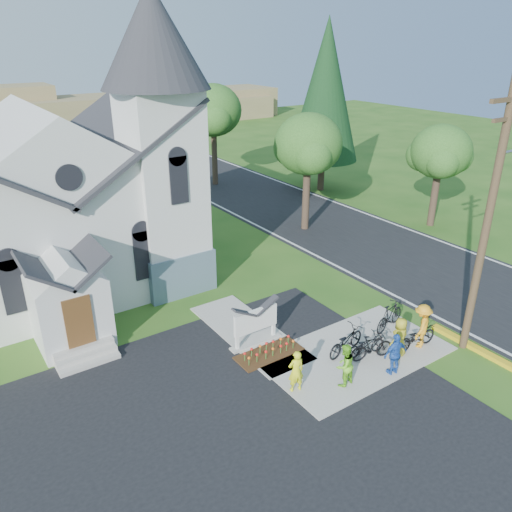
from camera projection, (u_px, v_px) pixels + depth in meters
ground at (334, 375)px, 17.69m from camera, size 120.00×120.00×0.00m
parking_lot at (182, 512)px, 12.57m from camera, size 20.00×16.00×0.02m
road at (294, 211)px, 34.18m from camera, size 8.00×90.00×0.02m
sidewalk at (355, 353)px, 18.83m from camera, size 7.00×4.00×0.05m
church at (59, 177)px, 22.19m from camera, size 12.35×12.00×13.00m
church_sign at (256, 321)px, 19.08m from camera, size 2.20×0.40×1.70m
flower_bed at (269, 354)px, 18.80m from camera, size 2.60×1.10×0.07m
utility_pole at (490, 214)px, 17.14m from camera, size 3.45×0.28×10.00m
tree_road_near at (308, 145)px, 29.04m from camera, size 4.00×4.00×7.05m
tree_road_mid at (213, 111)px, 38.14m from camera, size 4.40×4.40×7.80m
tree_road_far at (441, 152)px, 29.85m from camera, size 3.60×3.60×6.30m
conifer at (326, 91)px, 36.04m from camera, size 5.20×5.20×12.40m
distant_hills at (43, 115)px, 61.13m from camera, size 61.00×10.00×5.60m
cyclist_0 at (296, 371)px, 16.55m from camera, size 0.63×0.48×1.54m
bike_0 at (346, 341)px, 18.65m from camera, size 2.03×1.02×1.02m
cyclist_1 at (344, 365)px, 16.82m from camera, size 0.82×0.67×1.57m
bike_1 at (372, 347)px, 18.27m from camera, size 1.79×0.91×1.03m
cyclist_2 at (395, 354)px, 17.38m from camera, size 0.99×0.54×1.60m
bike_2 at (366, 345)px, 18.52m from camera, size 1.72×0.81×0.87m
cyclist_3 at (422, 326)px, 18.91m from camera, size 1.31×1.07×1.77m
bike_3 at (390, 316)px, 20.18m from camera, size 1.98×0.93×1.14m
cyclist_4 at (400, 337)px, 18.37m from camera, size 0.77×0.50×1.57m
bike_4 at (416, 337)px, 18.93m from camera, size 1.92×0.79×0.98m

